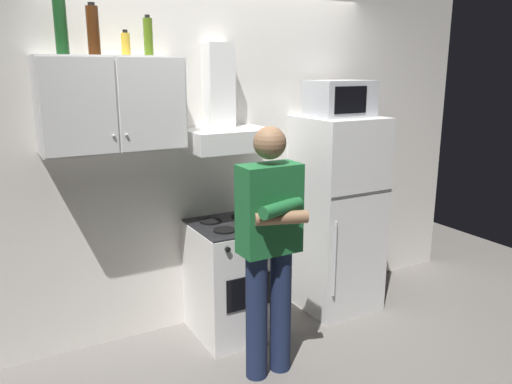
{
  "coord_description": "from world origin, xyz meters",
  "views": [
    {
      "loc": [
        -1.62,
        -2.93,
        1.98
      ],
      "look_at": [
        0.0,
        0.0,
        1.15
      ],
      "focal_mm": 35.52,
      "sensor_mm": 36.0,
      "label": 1
    }
  ],
  "objects_px": {
    "refrigerator": "(337,214)",
    "upper_cabinet": "(111,104)",
    "person_standing": "(270,244)",
    "bottle_rum_dark": "(93,30)",
    "stove_oven": "(234,278)",
    "bottle_wine_green": "(61,26)",
    "range_hood": "(225,122)",
    "bottle_olive_oil": "(148,37)",
    "microwave": "(340,98)",
    "cooking_pot": "(257,218)",
    "bottle_spice_jar": "(126,44)"
  },
  "relations": [
    {
      "from": "refrigerator",
      "to": "bottle_olive_oil",
      "type": "relative_size",
      "value": 6.26
    },
    {
      "from": "upper_cabinet",
      "to": "range_hood",
      "type": "bearing_deg",
      "value": 0.09
    },
    {
      "from": "upper_cabinet",
      "to": "bottle_rum_dark",
      "type": "xyz_separation_m",
      "value": [
        -0.08,
        -0.03,
        0.45
      ]
    },
    {
      "from": "bottle_wine_green",
      "to": "person_standing",
      "type": "bearing_deg",
      "value": -35.81
    },
    {
      "from": "bottle_rum_dark",
      "to": "range_hood",
      "type": "bearing_deg",
      "value": 1.93
    },
    {
      "from": "refrigerator",
      "to": "bottle_rum_dark",
      "type": "height_order",
      "value": "bottle_rum_dark"
    },
    {
      "from": "upper_cabinet",
      "to": "stove_oven",
      "type": "bearing_deg",
      "value": -8.9
    },
    {
      "from": "stove_oven",
      "to": "person_standing",
      "type": "height_order",
      "value": "person_standing"
    },
    {
      "from": "person_standing",
      "to": "bottle_rum_dark",
      "type": "height_order",
      "value": "bottle_rum_dark"
    },
    {
      "from": "upper_cabinet",
      "to": "bottle_rum_dark",
      "type": "relative_size",
      "value": 2.96
    },
    {
      "from": "refrigerator",
      "to": "upper_cabinet",
      "type": "bearing_deg",
      "value": 175.93
    },
    {
      "from": "microwave",
      "to": "bottle_spice_jar",
      "type": "distance_m",
      "value": 1.68
    },
    {
      "from": "upper_cabinet",
      "to": "refrigerator",
      "type": "height_order",
      "value": "upper_cabinet"
    },
    {
      "from": "stove_oven",
      "to": "microwave",
      "type": "xyz_separation_m",
      "value": [
        0.95,
        0.02,
        1.31
      ]
    },
    {
      "from": "stove_oven",
      "to": "microwave",
      "type": "bearing_deg",
      "value": 1.15
    },
    {
      "from": "upper_cabinet",
      "to": "cooking_pot",
      "type": "relative_size",
      "value": 3.18
    },
    {
      "from": "upper_cabinet",
      "to": "bottle_rum_dark",
      "type": "bearing_deg",
      "value": -161.37
    },
    {
      "from": "range_hood",
      "to": "upper_cabinet",
      "type": "bearing_deg",
      "value": -179.91
    },
    {
      "from": "refrigerator",
      "to": "range_hood",
      "type": "bearing_deg",
      "value": 172.45
    },
    {
      "from": "refrigerator",
      "to": "microwave",
      "type": "relative_size",
      "value": 3.33
    },
    {
      "from": "bottle_wine_green",
      "to": "bottle_olive_oil",
      "type": "distance_m",
      "value": 0.54
    },
    {
      "from": "stove_oven",
      "to": "range_hood",
      "type": "height_order",
      "value": "range_hood"
    },
    {
      "from": "upper_cabinet",
      "to": "bottle_rum_dark",
      "type": "height_order",
      "value": "bottle_rum_dark"
    },
    {
      "from": "refrigerator",
      "to": "cooking_pot",
      "type": "xyz_separation_m",
      "value": [
        -0.82,
        -0.12,
        0.12
      ]
    },
    {
      "from": "upper_cabinet",
      "to": "refrigerator",
      "type": "relative_size",
      "value": 0.56
    },
    {
      "from": "range_hood",
      "to": "person_standing",
      "type": "relative_size",
      "value": 0.46
    },
    {
      "from": "person_standing",
      "to": "bottle_wine_green",
      "type": "height_order",
      "value": "bottle_wine_green"
    },
    {
      "from": "refrigerator",
      "to": "bottle_wine_green",
      "type": "distance_m",
      "value": 2.47
    },
    {
      "from": "person_standing",
      "to": "bottle_spice_jar",
      "type": "bearing_deg",
      "value": 130.75
    },
    {
      "from": "stove_oven",
      "to": "person_standing",
      "type": "distance_m",
      "value": 0.77
    },
    {
      "from": "stove_oven",
      "to": "bottle_rum_dark",
      "type": "height_order",
      "value": "bottle_rum_dark"
    },
    {
      "from": "stove_oven",
      "to": "bottle_wine_green",
      "type": "distance_m",
      "value": 2.08
    },
    {
      "from": "bottle_rum_dark",
      "to": "bottle_wine_green",
      "type": "height_order",
      "value": "bottle_wine_green"
    },
    {
      "from": "microwave",
      "to": "refrigerator",
      "type": "bearing_deg",
      "value": -89.1
    },
    {
      "from": "bottle_wine_green",
      "to": "cooking_pot",
      "type": "bearing_deg",
      "value": -11.6
    },
    {
      "from": "microwave",
      "to": "bottle_rum_dark",
      "type": "xyz_separation_m",
      "value": [
        -1.83,
        0.08,
        0.46
      ]
    },
    {
      "from": "range_hood",
      "to": "microwave",
      "type": "height_order",
      "value": "range_hood"
    },
    {
      "from": "refrigerator",
      "to": "microwave",
      "type": "height_order",
      "value": "microwave"
    },
    {
      "from": "microwave",
      "to": "bottle_olive_oil",
      "type": "xyz_separation_m",
      "value": [
        -1.48,
        0.14,
        0.43
      ]
    },
    {
      "from": "cooking_pot",
      "to": "bottle_wine_green",
      "type": "relative_size",
      "value": 0.82
    },
    {
      "from": "cooking_pot",
      "to": "microwave",
      "type": "bearing_deg",
      "value": 9.57
    },
    {
      "from": "microwave",
      "to": "cooking_pot",
      "type": "bearing_deg",
      "value": -170.43
    },
    {
      "from": "cooking_pot",
      "to": "bottle_spice_jar",
      "type": "bearing_deg",
      "value": 163.04
    },
    {
      "from": "cooking_pot",
      "to": "bottle_rum_dark",
      "type": "bearing_deg",
      "value": 167.99
    },
    {
      "from": "range_hood",
      "to": "person_standing",
      "type": "distance_m",
      "value": 1.01
    },
    {
      "from": "cooking_pot",
      "to": "bottle_rum_dark",
      "type": "distance_m",
      "value": 1.64
    },
    {
      "from": "person_standing",
      "to": "bottle_olive_oil",
      "type": "bearing_deg",
      "value": 121.94
    },
    {
      "from": "stove_oven",
      "to": "bottle_wine_green",
      "type": "xyz_separation_m",
      "value": [
        -1.06,
        0.13,
        1.78
      ]
    },
    {
      "from": "bottle_rum_dark",
      "to": "microwave",
      "type": "bearing_deg",
      "value": -2.42
    },
    {
      "from": "stove_oven",
      "to": "bottle_wine_green",
      "type": "bearing_deg",
      "value": 173.25
    }
  ]
}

